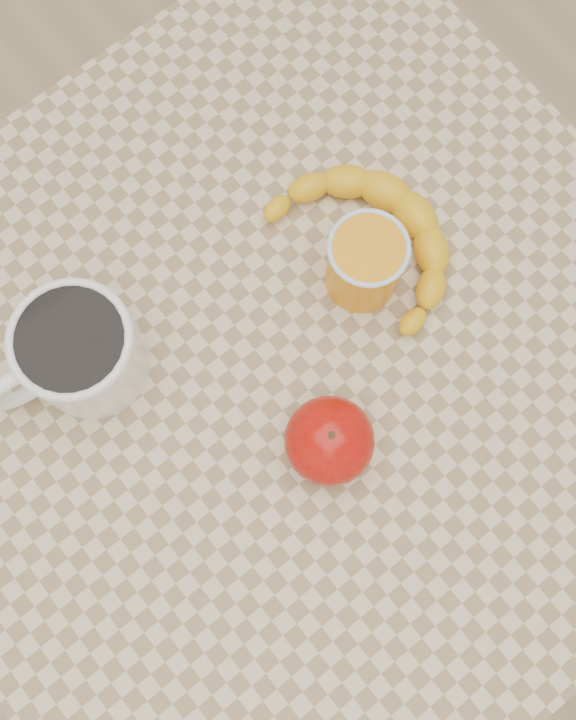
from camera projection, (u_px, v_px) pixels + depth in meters
ground at (288, 453)px, 1.52m from camera, size 3.00×3.00×0.00m
table at (288, 382)px, 0.88m from camera, size 0.80×0.80×0.75m
coffee_mug at (77, 352)px, 0.74m from camera, size 0.16×0.13×0.10m
orange_juice_glass at (365, 263)px, 0.77m from camera, size 0.08×0.08×0.09m
apple at (329, 441)px, 0.74m from camera, size 0.09×0.09×0.08m
banana at (372, 241)px, 0.80m from camera, size 0.17×0.24×0.04m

